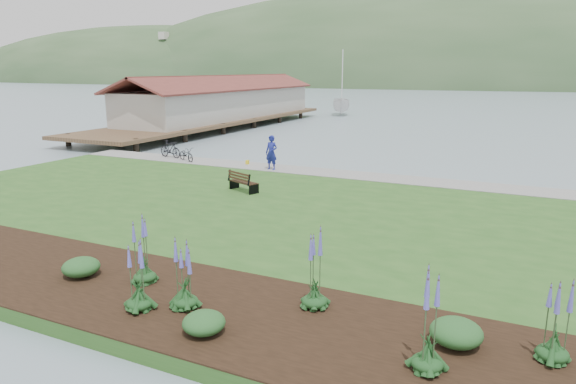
% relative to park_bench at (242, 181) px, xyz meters
% --- Properties ---
extents(ground, '(600.00, 600.00, 0.00)m').
position_rel_park_bench_xyz_m(ground, '(2.06, -1.01, -0.89)').
color(ground, gray).
rests_on(ground, ground).
extents(lawn, '(34.00, 20.00, 0.40)m').
position_rel_park_bench_xyz_m(lawn, '(2.06, -3.01, -0.69)').
color(lawn, '#28521D').
rests_on(lawn, ground).
extents(shoreline_path, '(34.00, 2.20, 0.03)m').
position_rel_park_bench_xyz_m(shoreline_path, '(2.06, 5.89, -0.48)').
color(shoreline_path, gray).
rests_on(shoreline_path, lawn).
extents(garden_bed, '(24.00, 4.40, 0.04)m').
position_rel_park_bench_xyz_m(garden_bed, '(5.06, -10.81, -0.47)').
color(garden_bed, black).
rests_on(garden_bed, lawn).
extents(far_hillside, '(580.00, 80.00, 38.00)m').
position_rel_park_bench_xyz_m(far_hillside, '(22.06, 168.99, -0.89)').
color(far_hillside, '#34532E').
rests_on(far_hillside, ground).
extents(pier_pavilion, '(8.00, 36.00, 5.40)m').
position_rel_park_bench_xyz_m(pier_pavilion, '(-17.94, 26.51, 1.75)').
color(pier_pavilion, '#4C3826').
rests_on(pier_pavilion, ground).
extents(park_bench, '(1.72, 1.22, 0.99)m').
position_rel_park_bench_xyz_m(park_bench, '(0.00, 0.00, 0.00)').
color(park_bench, black).
rests_on(park_bench, lawn).
extents(person, '(0.88, 0.63, 2.33)m').
position_rel_park_bench_xyz_m(person, '(-1.18, 5.32, 0.68)').
color(person, navy).
rests_on(person, lawn).
extents(bicycle_a, '(1.25, 1.76, 0.87)m').
position_rel_park_bench_xyz_m(bicycle_a, '(-7.32, 5.57, -0.05)').
color(bicycle_a, black).
rests_on(bicycle_a, lawn).
extents(bicycle_b, '(0.90, 1.93, 1.12)m').
position_rel_park_bench_xyz_m(bicycle_b, '(-9.06, 6.19, 0.07)').
color(bicycle_b, black).
rests_on(bicycle_b, lawn).
extents(sailboat, '(13.24, 13.35, 27.18)m').
position_rel_park_bench_xyz_m(sailboat, '(-11.34, 45.45, -0.89)').
color(sailboat, silver).
rests_on(sailboat, ground).
extents(pannier, '(0.19, 0.27, 0.27)m').
position_rel_park_bench_xyz_m(pannier, '(-3.28, 6.19, -0.36)').
color(pannier, yellow).
rests_on(pannier, lawn).
extents(echium_0, '(0.62, 0.62, 1.88)m').
position_rel_park_bench_xyz_m(echium_0, '(4.07, -11.71, 0.25)').
color(echium_0, '#153C19').
rests_on(echium_0, garden_bed).
extents(echium_1, '(0.62, 0.62, 2.29)m').
position_rel_park_bench_xyz_m(echium_1, '(7.78, -9.80, 0.42)').
color(echium_1, '#153C19').
rests_on(echium_1, garden_bed).
extents(echium_2, '(0.62, 0.62, 2.18)m').
position_rel_park_bench_xyz_m(echium_2, '(10.75, -11.33, 0.38)').
color(echium_2, '#153C19').
rests_on(echium_2, garden_bed).
extents(echium_3, '(0.62, 0.62, 2.06)m').
position_rel_park_bench_xyz_m(echium_3, '(12.91, -9.92, 0.38)').
color(echium_3, '#153C19').
rests_on(echium_3, garden_bed).
extents(echium_4, '(0.62, 0.62, 2.25)m').
position_rel_park_bench_xyz_m(echium_4, '(3.09, -10.39, 0.41)').
color(echium_4, '#153C19').
rests_on(echium_4, garden_bed).
extents(echium_5, '(0.62, 0.62, 1.87)m').
position_rel_park_bench_xyz_m(echium_5, '(4.99, -11.14, 0.29)').
color(echium_5, '#153C19').
rests_on(echium_5, garden_bed).
extents(shrub_0, '(1.02, 1.02, 0.51)m').
position_rel_park_bench_xyz_m(shrub_0, '(1.20, -10.79, -0.20)').
color(shrub_0, '#1E4C21').
rests_on(shrub_0, garden_bed).
extents(shrub_1, '(0.94, 0.94, 0.47)m').
position_rel_park_bench_xyz_m(shrub_1, '(6.09, -11.97, -0.22)').
color(shrub_1, '#1E4C21').
rests_on(shrub_1, garden_bed).
extents(shrub_2, '(1.09, 1.09, 0.55)m').
position_rel_park_bench_xyz_m(shrub_2, '(11.11, -10.12, -0.18)').
color(shrub_2, '#1E4C21').
rests_on(shrub_2, garden_bed).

